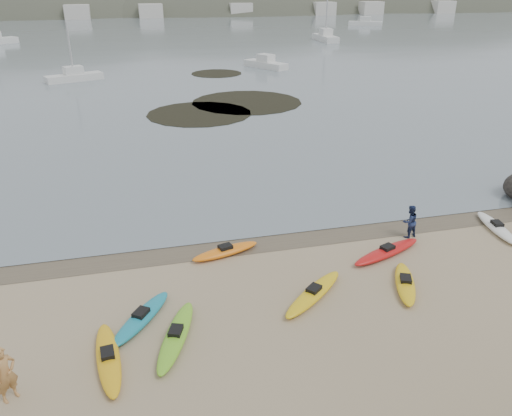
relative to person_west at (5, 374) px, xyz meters
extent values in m
plane|color=tan|center=(8.98, 7.62, -0.88)|extent=(600.00, 600.00, 0.00)
plane|color=brown|center=(8.98, 7.32, -0.88)|extent=(60.00, 60.00, 0.00)
plane|color=slate|center=(8.98, 307.62, -0.88)|extent=(1200.00, 1200.00, 0.00)
ellipsoid|color=#75C527|center=(4.74, 1.38, -0.71)|extent=(1.95, 3.72, 0.34)
ellipsoid|color=white|center=(20.06, 5.61, -0.71)|extent=(1.25, 3.47, 0.34)
ellipsoid|color=#EAAD13|center=(2.62, 0.82, -0.71)|extent=(1.08, 3.58, 0.34)
ellipsoid|color=teal|center=(3.69, 2.63, -0.71)|extent=(2.47, 3.10, 0.34)
ellipsoid|color=yellow|center=(13.54, 2.37, -0.71)|extent=(1.84, 3.05, 0.34)
ellipsoid|color=red|center=(14.02, 4.76, -0.71)|extent=(3.85, 2.07, 0.34)
ellipsoid|color=orange|center=(7.34, 6.46, -0.71)|extent=(3.16, 1.55, 0.34)
ellipsoid|color=yellow|center=(9.92, 2.57, -0.71)|extent=(3.30, 2.94, 0.34)
imported|color=tan|center=(0.00, 0.00, 0.00)|extent=(0.76, 0.74, 1.77)
imported|color=navy|center=(15.75, 6.07, -0.11)|extent=(0.85, 0.71, 1.55)
cylinder|color=black|center=(9.68, 31.05, -0.86)|extent=(9.13, 9.13, 0.04)
cylinder|color=black|center=(14.72, 34.46, -0.86)|extent=(10.49, 10.49, 0.04)
cylinder|color=black|center=(14.63, 50.83, -0.86)|extent=(6.26, 6.26, 0.04)
cube|color=silver|center=(-2.12, 49.89, -0.44)|extent=(6.56, 4.08, 0.89)
cube|color=silver|center=(21.73, 53.66, -0.42)|extent=(4.87, 6.73, 0.93)
cube|color=silver|center=(40.94, 81.56, -0.28)|extent=(2.67, 8.75, 1.22)
cube|color=silver|center=(63.34, 111.69, -0.31)|extent=(8.32, 6.05, 1.15)
ellipsoid|color=#384235|center=(-36.02, 202.62, -18.88)|extent=(220.00, 120.00, 80.00)
ellipsoid|color=#384235|center=(43.98, 197.62, -16.18)|extent=(200.00, 110.00, 68.00)
ellipsoid|color=#384235|center=(128.98, 207.62, -17.98)|extent=(230.00, 130.00, 76.00)
cube|color=beige|center=(-9.02, 152.62, 1.12)|extent=(7.00, 5.00, 4.00)
cube|color=beige|center=(14.98, 152.62, 1.12)|extent=(7.00, 5.00, 4.00)
cube|color=beige|center=(38.98, 152.62, 1.12)|extent=(7.00, 5.00, 4.00)
cube|color=beige|center=(62.98, 152.62, 1.12)|extent=(7.00, 5.00, 4.00)
cube|color=beige|center=(86.98, 152.62, 1.12)|extent=(7.00, 5.00, 4.00)
cube|color=beige|center=(110.98, 152.62, 1.12)|extent=(7.00, 5.00, 4.00)
camera|label=1|loc=(4.14, -11.85, 9.84)|focal=35.00mm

